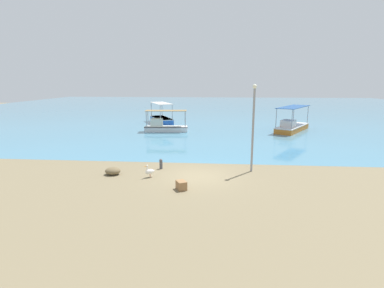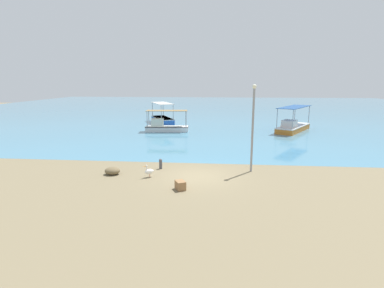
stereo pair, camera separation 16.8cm
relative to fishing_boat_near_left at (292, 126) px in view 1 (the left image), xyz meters
name	(u,v)px [view 1 (the left image)]	position (x,y,z in m)	size (l,w,h in m)	color
ground	(198,176)	(-9.79, -17.89, -0.60)	(120.00, 120.00, 0.00)	#7C6D4F
harbor_water	(212,108)	(-9.79, 30.11, -0.60)	(110.00, 90.00, 0.00)	teal
fishing_boat_near_left	(292,126)	(0.00, 0.00, 0.00)	(5.18, 6.86, 2.85)	orange
fishing_boat_near_right	(165,126)	(-14.76, -1.38, -0.01)	(5.06, 1.99, 2.44)	white
fishing_boat_far_right	(161,119)	(-16.50, 6.00, -0.06)	(4.21, 6.07, 2.76)	blue
pelican	(150,171)	(-12.70, -18.32, -0.23)	(0.69, 0.60, 0.80)	#E0997A
lamp_post	(253,123)	(-6.42, -16.52, 2.52)	(0.28, 0.28, 5.54)	gray
mooring_bollard	(161,163)	(-12.35, -16.47, -0.24)	(0.21, 0.21, 0.69)	#47474C
net_pile	(113,171)	(-15.12, -17.96, -0.37)	(0.96, 0.82, 0.46)	brown
cargo_crate	(181,185)	(-10.54, -20.23, -0.36)	(0.62, 0.45, 0.48)	#946B43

